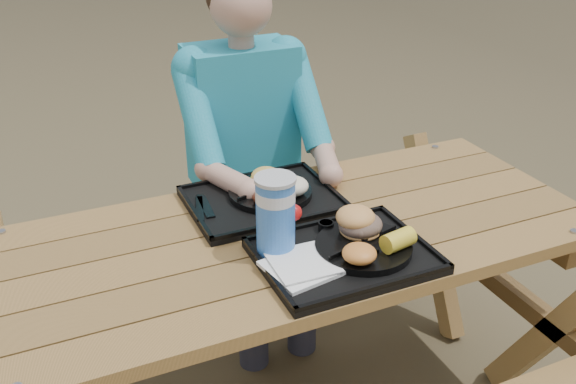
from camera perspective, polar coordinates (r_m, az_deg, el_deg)
name	(u,v)px	position (r m, az deg, el deg)	size (l,w,h in m)	color
picnic_table	(288,335)	(2.06, 0.00, -12.60)	(1.80, 1.49, 0.75)	#999999
tray_near	(344,257)	(1.72, 5.01, -5.75)	(0.45, 0.35, 0.02)	black
tray_far	(263,201)	(1.98, -2.26, -0.84)	(0.45, 0.35, 0.02)	black
plate_near	(363,247)	(1.73, 6.72, -4.86)	(0.26, 0.26, 0.02)	black
plate_far	(270,192)	(1.99, -1.58, -0.04)	(0.26, 0.26, 0.02)	black
napkin_stack	(301,267)	(1.64, 1.16, -6.64)	(0.17, 0.17, 0.02)	white
soda_cup	(276,216)	(1.67, -1.11, -2.19)	(0.10, 0.10, 0.21)	blue
condiment_bbq	(326,226)	(1.81, 3.40, -3.06)	(0.04, 0.04, 0.03)	black
condiment_mustard	(346,224)	(1.82, 5.15, -2.86)	(0.04, 0.04, 0.03)	gold
sandwich	(361,213)	(1.74, 6.51, -1.91)	(0.11, 0.11, 0.12)	#E89D52
mac_cheese	(359,254)	(1.64, 6.36, -5.46)	(0.09, 0.09, 0.04)	orange
corn_cob	(398,240)	(1.70, 9.76, -4.23)	(0.09, 0.09, 0.05)	yellow
cutlery_far	(205,206)	(1.95, -7.35, -1.22)	(0.03, 0.15, 0.01)	black
burger	(266,172)	(2.00, -1.97, 1.75)	(0.10, 0.10, 0.09)	#E7BC51
baked_beans	(265,197)	(1.91, -2.09, -0.45)	(0.08, 0.08, 0.03)	#4A1B0E
potato_salad	(292,186)	(1.95, 0.40, 0.54)	(0.10, 0.10, 0.05)	white
diner	(246,175)	(2.43, -3.78, 1.55)	(0.48, 0.84, 1.28)	#1CC8B3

